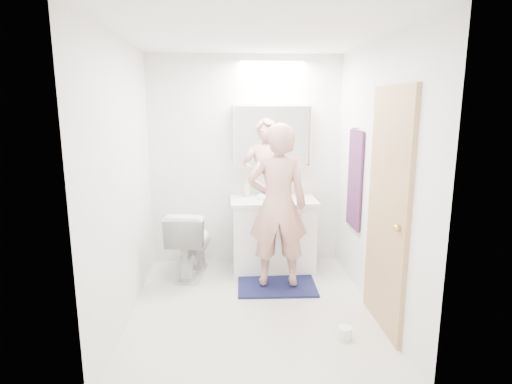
{
  "coord_description": "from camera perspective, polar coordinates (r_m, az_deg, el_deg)",
  "views": [
    {
      "loc": [
        -0.22,
        -3.57,
        1.85
      ],
      "look_at": [
        0.05,
        0.25,
        1.05
      ],
      "focal_mm": 29.46,
      "sensor_mm": 36.0,
      "label": 1
    }
  ],
  "objects": [
    {
      "name": "floor",
      "position": [
        4.03,
        -0.48,
        -15.55
      ],
      "size": [
        2.5,
        2.5,
        0.0
      ],
      "primitive_type": "plane",
      "color": "silver",
      "rests_on": "ground"
    },
    {
      "name": "ceiling",
      "position": [
        3.62,
        -0.54,
        20.55
      ],
      "size": [
        2.5,
        2.5,
        0.0
      ],
      "primitive_type": "plane",
      "rotation": [
        3.14,
        0.0,
        0.0
      ],
      "color": "white",
      "rests_on": "floor"
    },
    {
      "name": "wall_back",
      "position": [
        4.87,
        -1.42,
        4.14
      ],
      "size": [
        2.5,
        0.0,
        2.5
      ],
      "primitive_type": "plane",
      "rotation": [
        1.57,
        0.0,
        0.0
      ],
      "color": "white",
      "rests_on": "floor"
    },
    {
      "name": "wall_front",
      "position": [
        2.42,
        1.34,
        -3.83
      ],
      "size": [
        2.5,
        0.0,
        2.5
      ],
      "primitive_type": "plane",
      "rotation": [
        -1.57,
        0.0,
        0.0
      ],
      "color": "white",
      "rests_on": "floor"
    },
    {
      "name": "wall_left",
      "position": [
        3.73,
        -17.62,
        1.21
      ],
      "size": [
        0.0,
        2.5,
        2.5
      ],
      "primitive_type": "plane",
      "rotation": [
        1.57,
        0.0,
        1.57
      ],
      "color": "white",
      "rests_on": "floor"
    },
    {
      "name": "wall_right",
      "position": [
        3.86,
        16.02,
        1.65
      ],
      "size": [
        0.0,
        2.5,
        2.5
      ],
      "primitive_type": "plane",
      "rotation": [
        1.57,
        0.0,
        -1.57
      ],
      "color": "white",
      "rests_on": "floor"
    },
    {
      "name": "vanity_cabinet",
      "position": [
        4.79,
        2.31,
        -5.94
      ],
      "size": [
        0.9,
        0.55,
        0.78
      ],
      "primitive_type": "cube",
      "color": "white",
      "rests_on": "floor"
    },
    {
      "name": "countertop",
      "position": [
        4.68,
        2.35,
        -1.16
      ],
      "size": [
        0.95,
        0.58,
        0.04
      ],
      "primitive_type": "cube",
      "color": "white",
      "rests_on": "vanity_cabinet"
    },
    {
      "name": "sink_basin",
      "position": [
        4.7,
        2.31,
        -0.66
      ],
      "size": [
        0.36,
        0.36,
        0.03
      ],
      "primitive_type": "cylinder",
      "color": "white",
      "rests_on": "countertop"
    },
    {
      "name": "faucet",
      "position": [
        4.87,
        2.07,
        0.57
      ],
      "size": [
        0.02,
        0.02,
        0.16
      ],
      "primitive_type": "cylinder",
      "color": "white",
      "rests_on": "countertop"
    },
    {
      "name": "medicine_cabinet",
      "position": [
        4.78,
        2.22,
        7.61
      ],
      "size": [
        0.88,
        0.14,
        0.7
      ],
      "primitive_type": "cube",
      "color": "white",
      "rests_on": "wall_back"
    },
    {
      "name": "mirror_panel",
      "position": [
        4.71,
        2.32,
        7.54
      ],
      "size": [
        0.84,
        0.01,
        0.66
      ],
      "primitive_type": "cube",
      "color": "silver",
      "rests_on": "medicine_cabinet"
    },
    {
      "name": "toilet",
      "position": [
        4.68,
        -8.85,
        -6.73
      ],
      "size": [
        0.52,
        0.79,
        0.75
      ],
      "primitive_type": "imported",
      "rotation": [
        0.0,
        0.0,
        2.99
      ],
      "color": "silver",
      "rests_on": "floor"
    },
    {
      "name": "bath_rug",
      "position": [
        4.45,
        2.83,
        -12.59
      ],
      "size": [
        0.82,
        0.58,
        0.02
      ],
      "primitive_type": "cube",
      "rotation": [
        0.0,
        0.0,
        -0.03
      ],
      "color": "#151D43",
      "rests_on": "floor"
    },
    {
      "name": "person",
      "position": [
        4.17,
        2.95,
        -1.87
      ],
      "size": [
        0.61,
        0.41,
        1.63
      ],
      "primitive_type": "imported",
      "rotation": [
        0.0,
        0.0,
        3.11
      ],
      "color": "tan",
      "rests_on": "bath_rug"
    },
    {
      "name": "door",
      "position": [
        3.57,
        17.44,
        -2.52
      ],
      "size": [
        0.04,
        0.8,
        2.0
      ],
      "primitive_type": "cube",
      "color": "tan",
      "rests_on": "wall_right"
    },
    {
      "name": "door_knob",
      "position": [
        3.3,
        18.61,
        -4.65
      ],
      "size": [
        0.06,
        0.06,
        0.06
      ],
      "primitive_type": "sphere",
      "color": "gold",
      "rests_on": "door"
    },
    {
      "name": "towel",
      "position": [
        4.38,
        13.25,
        1.64
      ],
      "size": [
        0.02,
        0.42,
        1.0
      ],
      "primitive_type": "cube",
      "color": "#142740",
      "rests_on": "wall_right"
    },
    {
      "name": "towel_hook",
      "position": [
        4.32,
        13.41,
        8.44
      ],
      "size": [
        0.07,
        0.02,
        0.02
      ],
      "primitive_type": "cylinder",
      "rotation": [
        0.0,
        1.57,
        0.0
      ],
      "color": "silver",
      "rests_on": "wall_right"
    },
    {
      "name": "soap_bottle_a",
      "position": [
        4.78,
        -1.3,
        0.58
      ],
      "size": [
        0.1,
        0.1,
        0.2
      ],
      "primitive_type": "imported",
      "rotation": [
        0.0,
        0.0,
        0.45
      ],
      "color": "beige",
      "rests_on": "countertop"
    },
    {
      "name": "soap_bottle_b",
      "position": [
        4.82,
        0.48,
        0.42
      ],
      "size": [
        0.1,
        0.1,
        0.15
      ],
      "primitive_type": "imported",
      "rotation": [
        0.0,
        0.0,
        -0.55
      ],
      "color": "#5890BD",
      "rests_on": "countertop"
    },
    {
      "name": "toothbrush_cup",
      "position": [
        4.84,
        4.03,
        0.08
      ],
      "size": [
        0.12,
        0.12,
        0.1
      ],
      "primitive_type": "imported",
      "rotation": [
        0.0,
        0.0,
        0.16
      ],
      "color": "#4050C0",
      "rests_on": "countertop"
    },
    {
      "name": "toilet_paper_roll",
      "position": [
        3.63,
        11.97,
        -18.2
      ],
      "size": [
        0.11,
        0.11,
        0.1
      ],
      "primitive_type": "cylinder",
      "color": "white",
      "rests_on": "floor"
    }
  ]
}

